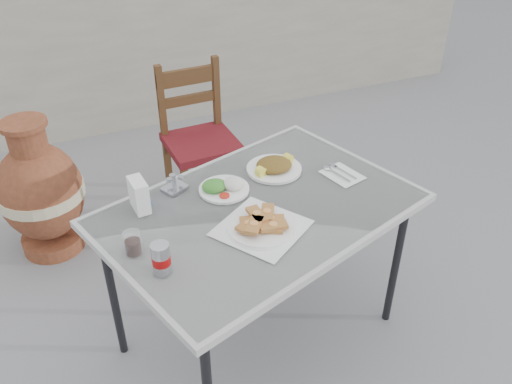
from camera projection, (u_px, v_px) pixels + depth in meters
name	position (u px, v px, depth m)	size (l,w,h in m)	color
ground	(251.00, 343.00, 2.55)	(80.00, 80.00, 0.00)	slate
cafe_table	(260.00, 217.00, 2.20)	(1.43, 1.18, 0.75)	black
pide_plate	(261.00, 222.00, 2.04)	(0.42, 0.42, 0.06)	white
salad_rice_plate	(223.00, 187.00, 2.26)	(0.21, 0.21, 0.05)	white
salad_chopped_plate	(274.00, 166.00, 2.39)	(0.25, 0.25, 0.05)	white
soda_can	(161.00, 258.00, 1.82)	(0.07, 0.07, 0.12)	silver
cola_glass	(133.00, 244.00, 1.92)	(0.06, 0.06, 0.09)	white
napkin_holder	(139.00, 195.00, 2.12)	(0.08, 0.12, 0.13)	white
condiment_caddy	(174.00, 185.00, 2.26)	(0.12, 0.11, 0.07)	silver
cutlery_napkin	(340.00, 173.00, 2.37)	(0.17, 0.20, 0.01)	white
chair	(199.00, 139.00, 3.23)	(0.42, 0.42, 0.91)	#3B2410
terracotta_urn	(41.00, 193.00, 2.93)	(0.46, 0.46, 0.80)	brown
back_wall	(125.00, 50.00, 4.11)	(6.00, 0.25, 1.20)	#A59B89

